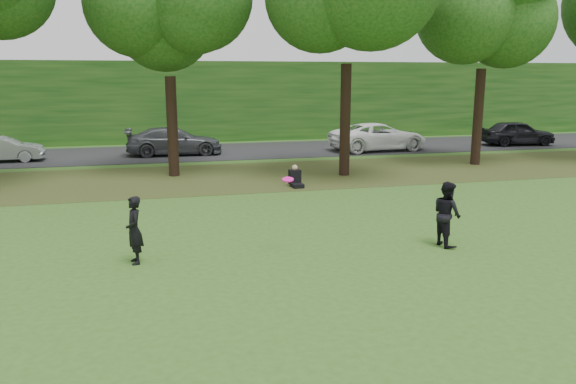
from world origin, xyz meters
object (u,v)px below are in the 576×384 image
at_px(player_left, 134,230).
at_px(frisbee, 288,179).
at_px(seated_person, 295,179).
at_px(player_right, 447,214).

distance_m(player_left, frisbee, 3.65).
height_order(frisbee, seated_person, frisbee).
bearing_deg(seated_person, frisbee, -110.00).
bearing_deg(seated_person, player_left, -130.84).
xyz_separation_m(frisbee, seated_person, (2.28, 7.87, -1.49)).
bearing_deg(player_right, player_left, 82.34).
bearing_deg(player_right, seated_person, 7.90).
bearing_deg(player_left, player_right, 75.76).
bearing_deg(frisbee, seated_person, 73.84).
xyz_separation_m(player_right, seated_person, (-1.71, 8.16, -0.50)).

